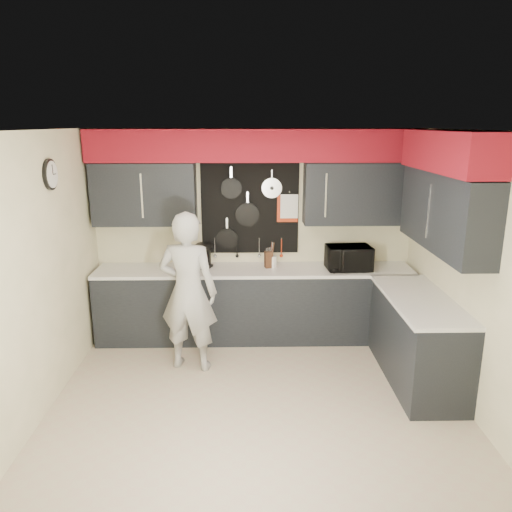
{
  "coord_description": "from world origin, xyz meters",
  "views": [
    {
      "loc": [
        -0.1,
        -4.46,
        2.66
      ],
      "look_at": [
        0.0,
        0.5,
        1.33
      ],
      "focal_mm": 35.0,
      "sensor_mm": 36.0,
      "label": 1
    }
  ],
  "objects_px": {
    "microwave": "(348,258)",
    "utensil_crock": "(272,261)",
    "coffee_maker": "(204,255)",
    "person": "(188,292)",
    "knife_block": "(269,260)"
  },
  "relations": [
    {
      "from": "microwave",
      "to": "utensil_crock",
      "type": "height_order",
      "value": "microwave"
    },
    {
      "from": "microwave",
      "to": "coffee_maker",
      "type": "height_order",
      "value": "coffee_maker"
    },
    {
      "from": "utensil_crock",
      "to": "person",
      "type": "height_order",
      "value": "person"
    },
    {
      "from": "person",
      "to": "coffee_maker",
      "type": "bearing_deg",
      "value": -84.83
    },
    {
      "from": "microwave",
      "to": "knife_block",
      "type": "xyz_separation_m",
      "value": [
        -0.97,
        0.11,
        -0.05
      ]
    },
    {
      "from": "microwave",
      "to": "person",
      "type": "relative_size",
      "value": 0.3
    },
    {
      "from": "knife_block",
      "to": "coffee_maker",
      "type": "xyz_separation_m",
      "value": [
        -0.8,
        0.02,
        0.06
      ]
    },
    {
      "from": "microwave",
      "to": "coffee_maker",
      "type": "distance_m",
      "value": 1.78
    },
    {
      "from": "microwave",
      "to": "coffee_maker",
      "type": "bearing_deg",
      "value": 171.8
    },
    {
      "from": "knife_block",
      "to": "person",
      "type": "height_order",
      "value": "person"
    },
    {
      "from": "microwave",
      "to": "utensil_crock",
      "type": "xyz_separation_m",
      "value": [
        -0.92,
        0.13,
        -0.08
      ]
    },
    {
      "from": "microwave",
      "to": "knife_block",
      "type": "height_order",
      "value": "microwave"
    },
    {
      "from": "microwave",
      "to": "utensil_crock",
      "type": "bearing_deg",
      "value": 168.16
    },
    {
      "from": "knife_block",
      "to": "utensil_crock",
      "type": "distance_m",
      "value": 0.06
    },
    {
      "from": "knife_block",
      "to": "utensil_crock",
      "type": "relative_size",
      "value": 1.41
    }
  ]
}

